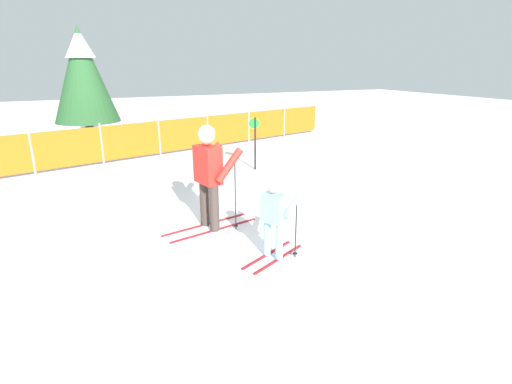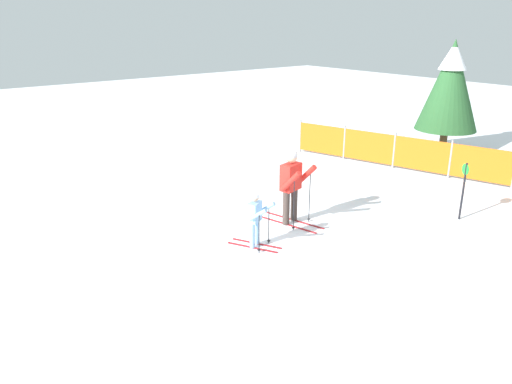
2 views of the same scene
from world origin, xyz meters
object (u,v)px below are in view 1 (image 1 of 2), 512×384
skier_adult (209,168)px  conifer_far (83,73)px  trail_marker (255,138)px  safety_fence (184,134)px  skier_child (274,211)px

skier_adult → conifer_far: (-1.48, 8.89, 1.39)m
conifer_far → trail_marker: bearing=-54.6°
safety_fence → trail_marker: size_ratio=8.54×
safety_fence → conifer_far: (-2.75, 2.44, 1.88)m
skier_child → safety_fence: size_ratio=0.10×
skier_child → safety_fence: 7.96m
safety_fence → conifer_far: conifer_far is taller
skier_child → safety_fence: (0.78, 7.92, -0.14)m
skier_adult → safety_fence: 6.59m
safety_fence → trail_marker: trail_marker is taller
skier_child → conifer_far: bearing=74.5°
skier_adult → conifer_far: bearing=86.7°
skier_adult → skier_child: 1.60m
skier_child → conifer_far: 10.70m
skier_adult → safety_fence: size_ratio=0.15×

